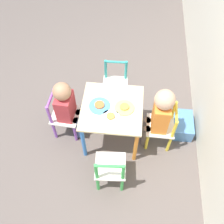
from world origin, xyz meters
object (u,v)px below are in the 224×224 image
object	(u,v)px
plate_front	(100,106)
chair_teal	(115,85)
child_back	(159,114)
plate_back	(125,108)
chair_green	(110,169)
chair_purple	(63,116)
storage_bin	(182,125)
chair_yellow	(162,127)
plate_right	(111,117)
child_front	(67,106)
kids_table	(112,113)

from	to	relation	value
plate_front	chair_teal	bearing A→B (deg)	168.71
child_back	plate_back	world-z (taller)	child_back
chair_green	chair_teal	size ratio (longest dim) A/B	1.00
child_back	chair_purple	bearing A→B (deg)	-91.50
chair_green	storage_bin	bearing A→B (deg)	-140.87
chair_green	chair_yellow	bearing A→B (deg)	-137.32
plate_back	chair_purple	bearing A→B (deg)	-92.87
chair_teal	plate_back	world-z (taller)	plate_back
child_back	storage_bin	size ratio (longest dim) A/B	2.51
chair_green	child_back	distance (m)	0.65
chair_yellow	plate_back	distance (m)	0.45
chair_teal	storage_bin	xyz separation A→B (m)	(0.33, 0.72, -0.17)
child_back	storage_bin	xyz separation A→B (m)	(-0.15, 0.28, -0.38)
plate_front	plate_right	size ratio (longest dim) A/B	1.22
storage_bin	chair_green	bearing A→B (deg)	-46.93
chair_green	plate_front	distance (m)	0.56
child_front	plate_right	size ratio (longest dim) A/B	4.50
chair_yellow	chair_green	distance (m)	0.65
chair_yellow	storage_bin	bearing A→B (deg)	125.29
child_front	plate_right	bearing A→B (deg)	-104.51
child_front	plate_front	distance (m)	0.32
kids_table	child_front	size ratio (longest dim) A/B	0.77
chair_teal	plate_right	size ratio (longest dim) A/B	3.27
child_front	plate_right	world-z (taller)	child_front
chair_purple	child_back	world-z (taller)	child_back
chair_teal	chair_yellow	bearing A→B (deg)	-46.22
child_back	child_front	bearing A→B (deg)	-91.41
chair_purple	child_front	bearing A→B (deg)	-90.00
chair_purple	plate_front	xyz separation A→B (m)	(0.03, 0.37, 0.25)
child_front	storage_bin	size ratio (longest dim) A/B	2.36
chair_purple	chair_green	bearing A→B (deg)	-131.27
kids_table	child_back	xyz separation A→B (m)	(0.01, 0.42, 0.05)
chair_teal	chair_purple	bearing A→B (deg)	-137.63
chair_green	storage_bin	xyz separation A→B (m)	(-0.63, 0.67, -0.17)
child_front	plate_right	distance (m)	0.45
storage_bin	plate_front	bearing A→B (deg)	-79.64
chair_teal	child_back	distance (m)	0.69
plate_right	plate_back	bearing A→B (deg)	135.00
kids_table	plate_front	size ratio (longest dim) A/B	2.85
chair_yellow	plate_front	world-z (taller)	plate_front
kids_table	chair_green	world-z (taller)	chair_green
chair_purple	storage_bin	bearing A→B (deg)	-80.71
chair_yellow	chair_teal	bearing A→B (deg)	-133.78
child_front	chair_purple	bearing A→B (deg)	90.00
chair_purple	chair_yellow	world-z (taller)	same
chair_yellow	chair_teal	world-z (taller)	same
chair_purple	storage_bin	size ratio (longest dim) A/B	1.72
chair_purple	chair_teal	distance (m)	0.65
child_back	plate_right	size ratio (longest dim) A/B	4.79
kids_table	plate_right	distance (m)	0.14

